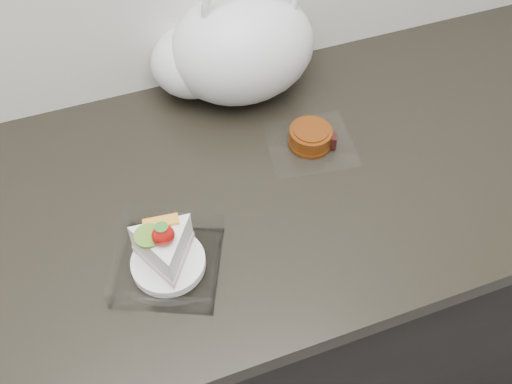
% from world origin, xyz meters
% --- Properties ---
extents(counter, '(2.04, 0.64, 0.90)m').
position_xyz_m(counter, '(0.00, 1.69, 0.45)').
color(counter, black).
rests_on(counter, ground).
extents(cake_tray, '(0.21, 0.21, 0.13)m').
position_xyz_m(cake_tray, '(-0.01, 1.57, 0.93)').
color(cake_tray, white).
rests_on(cake_tray, counter).
extents(mooncake_wrap, '(0.18, 0.17, 0.04)m').
position_xyz_m(mooncake_wrap, '(0.31, 1.74, 0.92)').
color(mooncake_wrap, white).
rests_on(mooncake_wrap, counter).
extents(plastic_bag, '(0.32, 0.23, 0.26)m').
position_xyz_m(plastic_bag, '(0.22, 1.93, 1.00)').
color(plastic_bag, silver).
rests_on(plastic_bag, counter).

